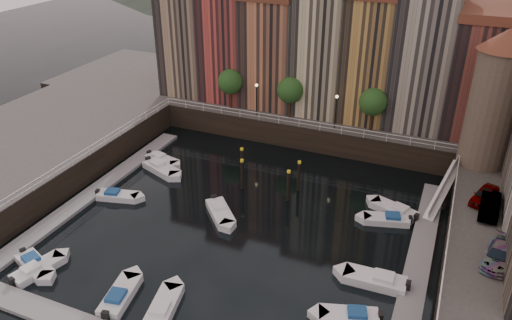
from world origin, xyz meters
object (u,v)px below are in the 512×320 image
at_px(mooring_pilings, 267,175).
at_px(car_c, 498,256).
at_px(boat_left_2, 117,196).
at_px(car_b, 489,207).
at_px(boat_left_3, 161,168).
at_px(corner_tower, 495,97).
at_px(car_a, 484,196).
at_px(boat_left_0, 34,265).
at_px(gangway, 444,188).

relative_size(mooring_pilings, car_c, 1.54).
bearing_deg(boat_left_2, car_b, -2.95).
height_order(car_b, car_c, car_b).
bearing_deg(car_b, boat_left_3, -177.16).
relative_size(boat_left_2, car_c, 1.00).
bearing_deg(corner_tower, car_a, -86.39).
relative_size(mooring_pilings, boat_left_2, 1.54).
xyz_separation_m(mooring_pilings, boat_left_0, (-12.95, -19.33, -1.30)).
bearing_deg(gangway, boat_left_3, -169.92).
bearing_deg(corner_tower, mooring_pilings, -156.83).
height_order(gangway, car_c, car_c).
relative_size(corner_tower, boat_left_3, 2.66).
xyz_separation_m(gangway, boat_left_0, (-30.06, -23.39, -1.57)).
bearing_deg(car_a, corner_tower, 113.18).
distance_m(boat_left_2, car_b, 35.08).
bearing_deg(mooring_pilings, car_a, 2.01).
height_order(boat_left_0, car_c, car_c).
bearing_deg(car_c, gangway, 122.84).
distance_m(mooring_pilings, car_c, 23.07).
bearing_deg(mooring_pilings, gangway, 13.35).
bearing_deg(gangway, boat_left_2, -158.77).
distance_m(mooring_pilings, boat_left_0, 23.30).
distance_m(mooring_pilings, boat_left_2, 15.48).
distance_m(car_a, car_b, 1.81).
bearing_deg(gangway, car_a, -44.54).
height_order(boat_left_0, boat_left_3, boat_left_3).
bearing_deg(boat_left_3, car_b, 20.90).
relative_size(boat_left_0, car_a, 1.16).
xyz_separation_m(boat_left_0, boat_left_3, (0.64, 18.16, 0.05)).
bearing_deg(mooring_pilings, car_c, -19.98).
distance_m(boat_left_3, car_b, 33.41).
distance_m(corner_tower, car_b, 11.61).
bearing_deg(mooring_pilings, boat_left_3, -174.58).
relative_size(corner_tower, car_c, 3.04).
height_order(gangway, car_a, car_a).
relative_size(car_a, car_c, 0.87).
distance_m(gangway, boat_left_3, 29.92).
bearing_deg(boat_left_3, corner_tower, 37.42).
height_order(boat_left_3, car_a, car_a).
bearing_deg(boat_left_3, boat_left_2, -78.08).
xyz_separation_m(corner_tower, gangway, (-2.90, -4.50, -8.28)).
xyz_separation_m(corner_tower, boat_left_2, (-33.34, -16.33, -9.85)).
bearing_deg(boat_left_2, gangway, 7.17).
distance_m(mooring_pilings, car_b, 21.06).
relative_size(gangway, boat_left_2, 1.83).
relative_size(corner_tower, car_b, 3.11).
relative_size(boat_left_3, car_a, 1.32).
bearing_deg(corner_tower, boat_left_3, -163.25).
relative_size(gangway, car_a, 2.11).
bearing_deg(boat_left_0, corner_tower, 61.89).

